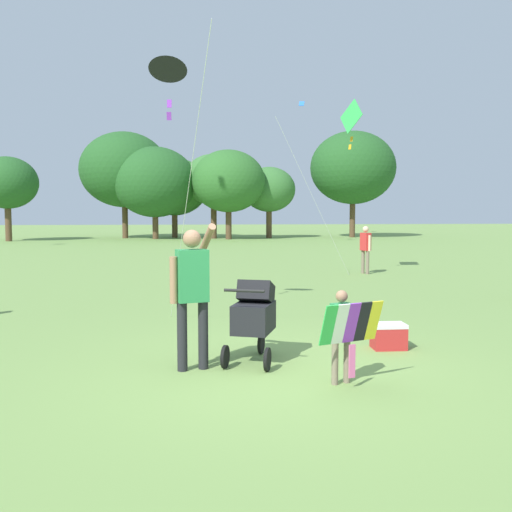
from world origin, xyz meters
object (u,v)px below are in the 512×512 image
Objects in this scene: stroller at (254,313)px; kite_adult_black at (168,71)px; person_adult_flyer at (192,286)px; person_red_shirt at (365,246)px; cooler_box at (389,336)px; kite_orange_delta at (350,120)px; child_with_butterfly_kite at (343,328)px.

kite_adult_black reaches higher than stroller.
person_adult_flyer is 0.91m from stroller.
cooler_box is (-2.19, -8.95, -0.64)m from person_red_shirt.
kite_orange_delta is 11.10× the size of cooler_box.
kite_adult_black is 7.55m from kite_orange_delta.
cooler_box is at bearing 16.79° from person_adult_flyer.
person_red_shirt is at bearing 76.27° from cooler_box.
kite_orange_delta is at bearing -149.03° from person_red_shirt.
cooler_box is (-1.58, -8.59, -4.17)m from kite_orange_delta.
kite_adult_black is at bearing 116.41° from child_with_butterfly_kite.
child_with_butterfly_kite is 1.38m from stroller.
kite_adult_black is 5.76m from cooler_box.
stroller is at bearing -110.92° from kite_orange_delta.
child_with_butterfly_kite is 2.30× the size of cooler_box.
stroller is (-0.88, 1.06, -0.02)m from child_with_butterfly_kite.
person_adult_flyer is 3.88× the size of cooler_box.
kite_adult_black is 8.91m from person_red_shirt.
kite_adult_black is at bearing -129.93° from person_red_shirt.
child_with_butterfly_kite is 11.09m from kite_orange_delta.
stroller is 2.49× the size of cooler_box.
person_red_shirt reaches higher than stroller.
cooler_box is (2.65, 0.80, -0.83)m from person_adult_flyer.
cooler_box is at bearing -103.73° from person_red_shirt.
child_with_butterfly_kite is at bearing -104.32° from kite_orange_delta.
kite_orange_delta is at bearing 79.59° from cooler_box.
kite_orange_delta is (4.23, 9.38, 3.34)m from person_adult_flyer.
child_with_butterfly_kite is 0.92× the size of stroller.
stroller is at bearing -113.36° from person_red_shirt.
person_adult_flyer is 0.39× the size of kite_adult_black.
person_adult_flyer is 2.89m from cooler_box.
person_adult_flyer is at bearing -163.21° from cooler_box.
kite_adult_black is at bearing 139.37° from cooler_box.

